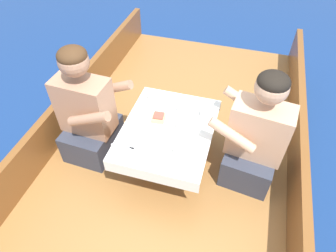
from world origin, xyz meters
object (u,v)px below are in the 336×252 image
(person_port, at_px, (88,115))
(coffee_cup_starboard, at_px, (205,113))
(person_starboard, at_px, (255,139))
(coffee_cup_port, at_px, (182,109))
(sandwich, at_px, (159,117))

(person_port, relative_size, coffee_cup_starboard, 10.28)
(person_starboard, distance_m, coffee_cup_port, 0.58)
(sandwich, bearing_deg, person_starboard, 1.31)
(sandwich, bearing_deg, coffee_cup_port, 43.58)
(person_starboard, distance_m, sandwich, 0.72)
(sandwich, distance_m, coffee_cup_starboard, 0.35)
(person_starboard, height_order, coffee_cup_port, person_starboard)
(coffee_cup_starboard, bearing_deg, person_starboard, -17.48)
(coffee_cup_port, relative_size, coffee_cup_starboard, 1.09)
(sandwich, bearing_deg, coffee_cup_starboard, 23.47)
(sandwich, height_order, coffee_cup_starboard, coffee_cup_starboard)
(person_starboard, distance_m, coffee_cup_starboard, 0.41)
(person_port, relative_size, person_starboard, 1.03)
(person_port, xyz_separation_m, coffee_cup_starboard, (0.86, 0.24, 0.03))
(person_port, height_order, person_starboard, person_port)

